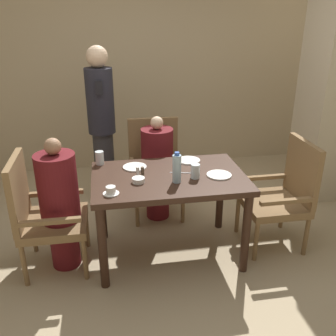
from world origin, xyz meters
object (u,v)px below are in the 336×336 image
at_px(glass_tall_near, 100,158).
at_px(glass_tall_mid, 195,171).
at_px(plate_main_left, 219,175).
at_px(teacup_with_saucer, 111,191).
at_px(plate_main_right, 135,167).
at_px(bowl_small, 138,180).
at_px(water_bottle, 177,168).
at_px(chair_far_side, 155,165).
at_px(standing_host, 102,122).
at_px(chair_right_side, 284,192).
at_px(diner_in_left_chair, 60,203).
at_px(chair_left_side, 41,212).
at_px(diner_in_far_chair, 157,167).
at_px(plate_dessert_center, 189,160).

height_order(glass_tall_near, glass_tall_mid, same).
xyz_separation_m(plate_main_left, teacup_with_saucer, (-0.90, -0.19, 0.02)).
bearing_deg(plate_main_right, bowl_small, -89.61).
bearing_deg(water_bottle, plate_main_left, 9.25).
distance_m(chair_far_side, water_bottle, 1.03).
bearing_deg(bowl_small, standing_host, 101.86).
xyz_separation_m(chair_far_side, water_bottle, (0.04, -0.96, 0.36)).
bearing_deg(plate_main_left, glass_tall_mid, -177.26).
bearing_deg(chair_right_side, diner_in_left_chair, 180.00).
bearing_deg(plate_main_right, chair_left_side, -164.72).
bearing_deg(diner_in_far_chair, chair_right_side, -32.68).
bearing_deg(chair_left_side, water_bottle, -7.08).
height_order(diner_in_far_chair, chair_right_side, diner_in_far_chair).
distance_m(plate_main_right, teacup_with_saucer, 0.53).
relative_size(standing_host, plate_dessert_center, 8.29).
bearing_deg(bowl_small, water_bottle, -8.45).
distance_m(glass_tall_near, glass_tall_mid, 0.88).
bearing_deg(chair_left_side, standing_host, 66.23).
xyz_separation_m(standing_host, glass_tall_mid, (0.73, -1.27, -0.09)).
relative_size(chair_left_side, plate_main_left, 4.82).
height_order(standing_host, bowl_small, standing_host).
bearing_deg(plate_dessert_center, standing_host, 130.41).
xyz_separation_m(chair_right_side, teacup_with_saucer, (-1.54, -0.26, 0.27)).
relative_size(bowl_small, glass_tall_near, 0.87).
height_order(teacup_with_saucer, bowl_small, teacup_with_saucer).
distance_m(diner_in_far_chair, teacup_with_saucer, 1.08).
bearing_deg(plate_main_left, bowl_small, -178.69).
bearing_deg(glass_tall_near, standing_host, 87.84).
bearing_deg(diner_in_left_chair, plate_main_left, -3.29).
bearing_deg(diner_in_left_chair, standing_host, 72.71).
bearing_deg(glass_tall_mid, diner_in_left_chair, 175.58).
xyz_separation_m(chair_right_side, water_bottle, (-1.01, -0.14, 0.36)).
height_order(plate_dessert_center, water_bottle, water_bottle).
bearing_deg(bowl_small, plate_main_left, 1.31).
height_order(diner_in_left_chair, glass_tall_mid, diner_in_left_chair).
relative_size(chair_left_side, chair_right_side, 1.00).
distance_m(chair_far_side, chair_right_side, 1.34).
bearing_deg(bowl_small, glass_tall_near, 124.22).
distance_m(diner_in_left_chair, diner_in_far_chair, 1.13).
bearing_deg(diner_in_left_chair, chair_far_side, 42.65).
distance_m(plate_main_left, plate_dessert_center, 0.40).
height_order(diner_in_far_chair, water_bottle, diner_in_far_chair).
distance_m(chair_far_side, standing_host, 0.75).
relative_size(chair_left_side, bowl_small, 9.62).
relative_size(chair_right_side, teacup_with_saucer, 8.10).
height_order(plate_dessert_center, glass_tall_mid, glass_tall_mid).
xyz_separation_m(standing_host, teacup_with_saucer, (0.05, -1.45, -0.13)).
bearing_deg(chair_left_side, chair_right_side, 0.00).
bearing_deg(teacup_with_saucer, bowl_small, 37.45).
distance_m(plate_main_right, plate_dessert_center, 0.50).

